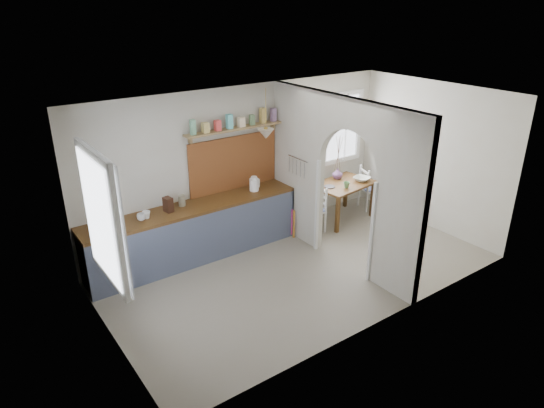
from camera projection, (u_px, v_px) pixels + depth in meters
floor at (301, 270)px, 7.48m from camera, size 5.80×3.20×0.01m
ceiling at (306, 101)px, 6.45m from camera, size 5.80×3.20×0.01m
walls at (303, 192)px, 6.96m from camera, size 5.81×3.21×2.60m
partition at (337, 171)px, 7.32m from camera, size 0.12×3.20×2.60m
kitchen_window at (100, 218)px, 5.29m from camera, size 0.10×1.16×1.50m
nook_window at (326, 131)px, 8.98m from camera, size 1.76×0.10×1.30m
counter at (194, 231)px, 7.68m from camera, size 3.50×0.60×0.90m
sink at (110, 228)px, 6.80m from camera, size 0.40×0.40×0.02m
backsplash at (234, 163)px, 8.01m from camera, size 1.65×0.03×0.90m
shelf at (235, 125)px, 7.69m from camera, size 1.75×0.20×0.21m
pendant_lamp at (266, 134)px, 7.68m from camera, size 0.26×0.26×0.16m
utensil_rail at (298, 159)px, 7.91m from camera, size 0.02×0.50×0.02m
dining_table at (342, 201)px, 9.08m from camera, size 1.24×0.91×0.72m
chair_left at (312, 209)px, 8.59m from camera, size 0.46×0.46×0.84m
chair_right at (372, 188)px, 9.51m from camera, size 0.50×0.50×0.86m
kettle at (254, 184)px, 8.05m from camera, size 0.22×0.18×0.25m
mug_a at (146, 215)px, 7.06m from camera, size 0.15×0.15×0.11m
mug_b at (141, 217)px, 7.00m from camera, size 0.17×0.17×0.10m
knife_block at (168, 205)px, 7.26m from camera, size 0.13×0.16×0.23m
jar at (182, 201)px, 7.47m from camera, size 0.12×0.12×0.17m
towel_magenta at (292, 222)px, 8.42m from camera, size 0.02×0.03×0.48m
towel_orange at (294, 225)px, 8.38m from camera, size 0.02×0.03×0.54m
bowl at (362, 179)px, 9.04m from camera, size 0.36×0.36×0.07m
table_cup at (347, 185)px, 8.70m from camera, size 0.13×0.13×0.11m
plate at (330, 187)px, 8.75m from camera, size 0.22×0.22×0.02m
vase at (337, 174)px, 9.12m from camera, size 0.25×0.25×0.20m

